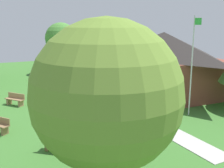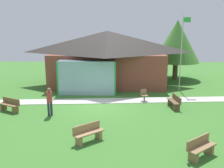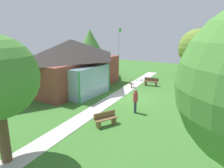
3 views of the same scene
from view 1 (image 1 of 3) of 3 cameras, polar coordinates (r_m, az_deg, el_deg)
ground_plane at (r=21.94m, az=-4.74°, el=-2.77°), size 44.00×44.00×0.00m
pavilion at (r=24.14m, az=9.93°, el=4.74°), size 10.98×7.34×4.93m
footpath at (r=22.33m, az=-1.96°, el=-2.42°), size 23.99×3.03×0.03m
flagpole at (r=17.89m, az=15.98°, el=4.28°), size 0.64×0.08×6.17m
bench_front_center at (r=21.02m, az=-19.04°, el=-3.02°), size 1.43×1.30×0.84m
bench_mid_left at (r=26.92m, az=-11.20°, el=0.85°), size 1.53×1.09×0.84m
bench_lawn_far_right at (r=13.34m, az=-10.83°, el=-11.75°), size 1.27×1.45×0.84m
bench_mid_right at (r=17.35m, az=-0.27°, el=-5.62°), size 0.63×1.54×0.84m
patio_chair_lawn_spare at (r=19.55m, az=1.59°, el=-3.43°), size 0.55×0.55×0.86m
visitor_strolling_lawn at (r=23.97m, az=-11.51°, el=0.87°), size 0.34×0.34×1.74m
tree_far_east at (r=8.72m, az=-1.09°, el=-2.30°), size 4.79×4.79×6.03m
tree_west_hedge at (r=32.09m, az=-10.30°, el=9.03°), size 3.51×3.51×5.64m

